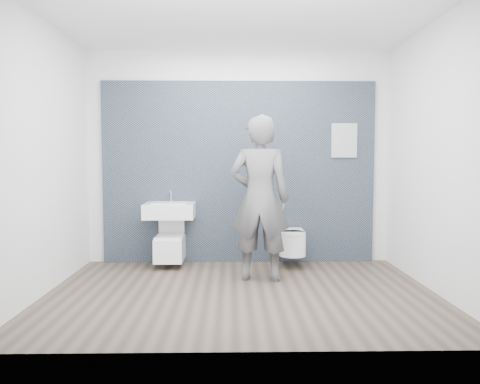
{
  "coord_description": "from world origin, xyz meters",
  "views": [
    {
      "loc": [
        -0.1,
        -4.75,
        1.37
      ],
      "look_at": [
        0.0,
        0.6,
        1.0
      ],
      "focal_mm": 35.0,
      "sensor_mm": 36.0,
      "label": 1
    }
  ],
  "objects_px": {
    "toilet_square": "(170,247)",
    "visitor": "(260,198)",
    "toilet_rounded": "(291,242)",
    "washbasin": "(170,210)"
  },
  "relations": [
    {
      "from": "visitor",
      "to": "toilet_square",
      "type": "bearing_deg",
      "value": -23.16
    },
    {
      "from": "toilet_square",
      "to": "visitor",
      "type": "bearing_deg",
      "value": -31.23
    },
    {
      "from": "toilet_square",
      "to": "visitor",
      "type": "xyz_separation_m",
      "value": [
        1.11,
        -0.67,
        0.67
      ]
    },
    {
      "from": "toilet_square",
      "to": "visitor",
      "type": "relative_size",
      "value": 0.37
    },
    {
      "from": "washbasin",
      "to": "toilet_square",
      "type": "xyz_separation_m",
      "value": [
        0.0,
        -0.01,
        -0.47
      ]
    },
    {
      "from": "toilet_square",
      "to": "visitor",
      "type": "distance_m",
      "value": 1.46
    },
    {
      "from": "toilet_square",
      "to": "washbasin",
      "type": "bearing_deg",
      "value": 90.0
    },
    {
      "from": "washbasin",
      "to": "toilet_rounded",
      "type": "bearing_deg",
      "value": -1.65
    },
    {
      "from": "toilet_rounded",
      "to": "visitor",
      "type": "relative_size",
      "value": 0.3
    },
    {
      "from": "toilet_square",
      "to": "toilet_rounded",
      "type": "distance_m",
      "value": 1.56
    }
  ]
}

